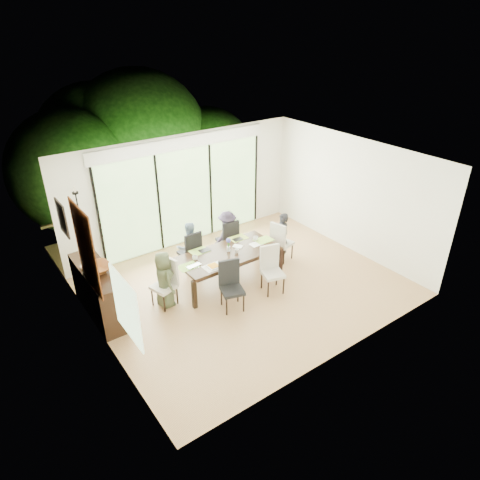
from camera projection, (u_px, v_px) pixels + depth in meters
floor at (247, 287)px, 8.95m from camera, size 6.00×5.00×0.01m
ceiling at (248, 162)px, 7.68m from camera, size 6.00×5.00×0.01m
wall_back at (184, 191)px, 10.11m from camera, size 6.00×0.02×2.70m
wall_front at (346, 289)px, 6.52m from camera, size 6.00×0.02×2.70m
wall_left at (95, 279)px, 6.76m from camera, size 0.02×5.00×2.70m
wall_right at (352, 195)px, 9.87m from camera, size 0.02×5.00×2.70m
glass_doors at (185, 197)px, 10.15m from camera, size 4.20×0.02×2.30m
blinds_header at (182, 143)px, 9.53m from camera, size 4.40×0.06×0.28m
mullion_a at (99, 219)px, 9.06m from camera, size 0.05×0.04×2.30m
mullion_b at (159, 204)px, 9.78m from camera, size 0.05×0.04×2.30m
mullion_c at (211, 191)px, 10.51m from camera, size 0.05×0.04×2.30m
mullion_d at (256, 179)px, 11.23m from camera, size 0.05×0.04×2.30m
side_window at (126, 308)px, 5.85m from camera, size 0.02×0.90×1.00m
deck at (171, 230)px, 11.41m from camera, size 6.00×1.80×0.10m
rail_top at (156, 200)px, 11.70m from camera, size 6.00×0.08×0.06m
foliage_left at (72, 171)px, 11.06m from camera, size 3.20×3.20×3.20m
foliage_mid at (140, 140)px, 12.46m from camera, size 4.00×4.00×4.00m
foliage_right at (208, 154)px, 13.07m from camera, size 2.80×2.80×2.80m
foliage_far at (99, 146)px, 12.53m from camera, size 3.60×3.60×3.60m
table_top at (228, 254)px, 8.88m from camera, size 2.14×0.98×0.05m
table_apron at (228, 257)px, 8.92m from camera, size 1.97×0.80×0.09m
table_leg_fl at (194, 294)px, 8.17m from camera, size 0.08×0.08×0.62m
table_leg_fr at (280, 261)px, 9.29m from camera, size 0.08×0.08×0.62m
table_leg_bl at (173, 275)px, 8.79m from camera, size 0.08×0.08×0.62m
table_leg_br at (256, 245)px, 9.90m from camera, size 0.08×0.08×0.62m
chair_left_end at (163, 283)px, 8.18m from camera, size 0.51×0.51×0.98m
chair_right_end at (282, 240)px, 9.73m from camera, size 0.50×0.50×0.98m
chair_far_left at (189, 250)px, 9.33m from camera, size 0.43×0.43×0.98m
chair_far_right at (227, 238)px, 9.84m from camera, size 0.46×0.46×0.98m
chair_near_left at (232, 287)px, 8.07m from camera, size 0.51×0.51×0.98m
chair_near_right at (273, 271)px, 8.59m from camera, size 0.51×0.51×0.98m
person_left_end at (164, 279)px, 8.15m from camera, size 0.36×0.55×1.15m
person_right_end at (282, 237)px, 9.67m from camera, size 0.46×0.61×1.15m
person_far_left at (189, 247)px, 9.27m from camera, size 0.59×0.42×1.15m
person_far_right at (227, 235)px, 9.79m from camera, size 0.59×0.42×1.15m
placemat_left at (188, 267)px, 8.38m from camera, size 0.39×0.29×0.01m
placemat_right at (264, 240)px, 9.36m from camera, size 0.39×0.29×0.01m
placemat_far_l at (199, 251)px, 8.92m from camera, size 0.39×0.29×0.01m
placemat_far_r at (238, 238)px, 9.44m from camera, size 0.39×0.29×0.01m
placemat_paper at (213, 267)px, 8.37m from camera, size 0.39×0.29×0.01m
tablet_far_l at (205, 250)px, 8.93m from camera, size 0.23×0.16×0.01m
tablet_far_r at (238, 239)px, 9.37m from camera, size 0.21×0.15×0.01m
papers at (256, 244)px, 9.19m from camera, size 0.27×0.20×0.00m
platter_base at (213, 266)px, 8.36m from camera, size 0.23×0.23×0.02m
platter_snacks at (213, 266)px, 8.35m from camera, size 0.18×0.18×0.01m
vase at (229, 249)px, 8.90m from camera, size 0.07×0.07×0.11m
hyacinth_stems at (229, 244)px, 8.85m from camera, size 0.04×0.04×0.14m
hyacinth_blooms at (228, 240)px, 8.81m from camera, size 0.10×0.10×0.10m
laptop at (195, 267)px, 8.35m from camera, size 0.31×0.22×0.02m
cup_a at (195, 258)px, 8.59m from camera, size 0.14×0.14×0.09m
cup_b at (237, 251)px, 8.85m from camera, size 0.13×0.13×0.08m
cup_c at (256, 238)px, 9.33m from camera, size 0.15×0.15×0.09m
book at (236, 248)px, 9.03m from camera, size 0.23×0.25×0.02m
sideboard at (99, 292)px, 7.95m from camera, size 0.49×1.73×0.97m
bowl at (96, 269)px, 7.62m from camera, size 0.51×0.51×0.13m
candlestick_base at (88, 260)px, 7.96m from camera, size 0.11×0.11×0.04m
candlestick_shaft at (82, 228)px, 7.64m from camera, size 0.03×0.03×1.35m
candlestick_pan at (75, 193)px, 7.33m from camera, size 0.11×0.11×0.03m
candle at (75, 189)px, 7.29m from camera, size 0.04×0.04×0.11m
tapestry at (86, 249)px, 6.90m from camera, size 0.02×1.00×1.50m
art_frame at (62, 218)px, 7.81m from camera, size 0.03×0.55×0.65m
art_canvas at (63, 218)px, 7.82m from camera, size 0.01×0.45×0.55m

